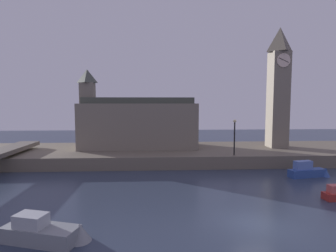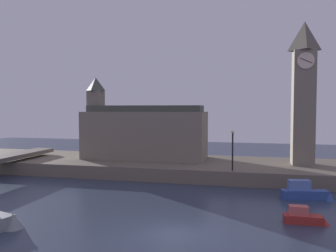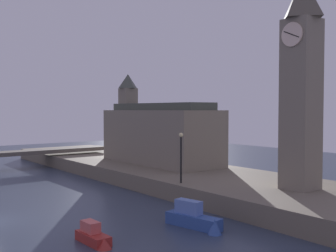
# 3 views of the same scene
# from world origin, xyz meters

# --- Properties ---
(ground_plane) EXTENTS (120.00, 120.00, 0.00)m
(ground_plane) POSITION_xyz_m (0.00, 0.00, 0.00)
(ground_plane) COLOR #2D384C
(far_embankment) EXTENTS (70.00, 12.00, 1.50)m
(far_embankment) POSITION_xyz_m (0.00, 20.00, 0.75)
(far_embankment) COLOR #6B6051
(far_embankment) RESTS_ON ground
(clock_tower) EXTENTS (2.60, 2.63, 16.23)m
(clock_tower) POSITION_xyz_m (10.53, 20.46, 9.89)
(clock_tower) COLOR slate
(clock_tower) RESTS_ON far_embankment
(parliament_hall) EXTENTS (15.68, 6.08, 10.62)m
(parliament_hall) POSITION_xyz_m (-8.93, 21.29, 4.88)
(parliament_hall) COLOR slate
(parliament_hall) RESTS_ON far_embankment
(streetlamp) EXTENTS (0.36, 0.36, 4.19)m
(streetlamp) POSITION_xyz_m (2.91, 14.88, 4.09)
(streetlamp) COLOR black
(streetlamp) RESTS_ON far_embankment
(boat_tour_blue) EXTENTS (4.56, 1.77, 1.74)m
(boat_tour_blue) POSITION_xyz_m (9.54, 10.61, 0.59)
(boat_tour_blue) COLOR #2D4C93
(boat_tour_blue) RESTS_ON ground
(boat_dinghy_red) EXTENTS (3.02, 1.08, 1.20)m
(boat_dinghy_red) POSITION_xyz_m (8.39, 3.99, 0.42)
(boat_dinghy_red) COLOR maroon
(boat_dinghy_red) RESTS_ON ground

